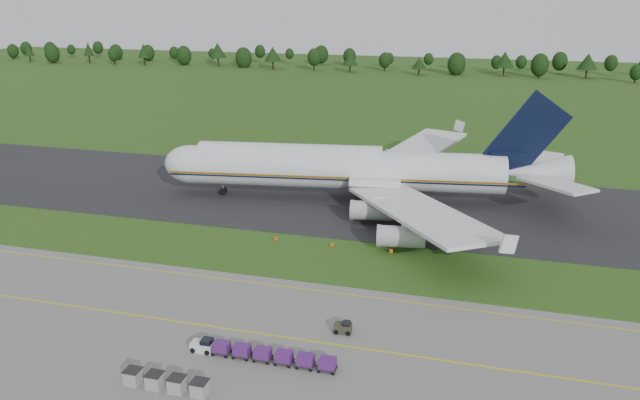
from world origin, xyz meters
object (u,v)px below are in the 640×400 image
(utility_cart, at_px, (343,328))
(edge_markers, at_px, (332,245))
(uld_row, at_px, (166,382))
(baggage_train, at_px, (260,353))
(aircraft, at_px, (351,168))

(utility_cart, distance_m, edge_markers, 25.30)
(edge_markers, bearing_deg, utility_cart, -72.89)
(uld_row, distance_m, edge_markers, 39.72)
(baggage_train, bearing_deg, uld_row, -134.21)
(baggage_train, relative_size, utility_cart, 7.97)
(utility_cart, bearing_deg, baggage_train, -132.56)
(baggage_train, height_order, uld_row, uld_row)
(aircraft, xyz_separation_m, utility_cart, (9.77, -47.10, -5.43))
(baggage_train, bearing_deg, utility_cart, 47.44)
(uld_row, bearing_deg, utility_cart, 46.63)
(baggage_train, distance_m, uld_row, 10.08)
(uld_row, relative_size, edge_markers, 0.47)
(aircraft, distance_m, edge_markers, 23.75)
(aircraft, xyz_separation_m, baggage_train, (2.66, -54.85, -5.20))
(baggage_train, bearing_deg, aircraft, 92.78)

